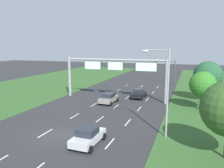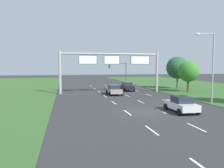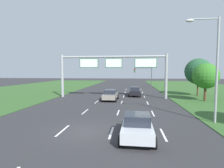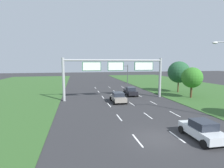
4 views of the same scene
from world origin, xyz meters
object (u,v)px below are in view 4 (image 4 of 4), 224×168
car_mid_lane (118,97)px  traffic_light_mast (121,71)px  roadside_tree_far (179,72)px  car_near_red (130,91)px  roadside_tree_mid (192,78)px  car_lead_silver (202,130)px  sign_gantry (116,70)px

car_mid_lane → traffic_light_mast: traffic_light_mast is taller
traffic_light_mast → roadside_tree_far: size_ratio=0.86×
car_near_red → roadside_tree_mid: (9.80, -4.36, 2.80)m
car_near_red → roadside_tree_mid: roadside_tree_mid is taller
car_lead_silver → sign_gantry: (-3.28, 17.04, 4.18)m
roadside_tree_mid → car_lead_silver: bearing=-123.5°
car_lead_silver → car_mid_lane: size_ratio=0.98×
sign_gantry → roadside_tree_far: (14.19, 3.55, -0.70)m
car_mid_lane → sign_gantry: (0.21, 2.63, 4.15)m
roadside_tree_far → sign_gantry: bearing=-165.9°
roadside_tree_far → car_mid_lane: bearing=-156.8°
car_mid_lane → roadside_tree_mid: bearing=3.9°
car_mid_lane → sign_gantry: 4.92m
car_mid_lane → roadside_tree_far: 16.04m
car_near_red → sign_gantry: (-3.44, -2.39, 4.16)m
roadside_tree_far → traffic_light_mast: bearing=116.6°
car_near_red → traffic_light_mast: (2.72, 17.16, 3.07)m
roadside_tree_mid → roadside_tree_far: 5.64m
car_lead_silver → car_near_red: bearing=90.7°
car_lead_silver → car_mid_lane: (-3.48, 14.41, 0.02)m
car_lead_silver → car_mid_lane: bearing=104.7°
car_near_red → roadside_tree_far: size_ratio=0.62×
car_near_red → roadside_tree_mid: 11.09m
car_near_red → roadside_tree_far: roadside_tree_far is taller
traffic_light_mast → car_mid_lane: bearing=-106.0°
traffic_light_mast → roadside_tree_mid: size_ratio=1.04×
sign_gantry → roadside_tree_far: sign_gantry is taller
traffic_light_mast → sign_gantry: bearing=-107.5°
car_lead_silver → traffic_light_mast: 36.83m
car_mid_lane → roadside_tree_far: bearing=24.4°
traffic_light_mast → roadside_tree_far: roadside_tree_far is taller
traffic_light_mast → roadside_tree_mid: traffic_light_mast is taller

